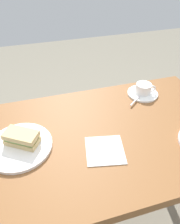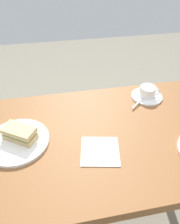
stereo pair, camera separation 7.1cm
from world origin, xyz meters
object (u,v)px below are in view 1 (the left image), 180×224
Objects in this scene: dining_table at (91,149)px; coffee_cup at (144,88)px; spoon at (137,99)px; napkin at (105,150)px; coffee_saucer at (142,93)px; sandwich_plate at (20,146)px; sandwich_front at (22,138)px.

coffee_cup reaches higher than dining_table.
spoon is (-0.30, -0.18, 0.09)m from dining_table.
coffee_cup is 0.70× the size of napkin.
napkin is at bearing 108.24° from dining_table.
coffee_saucer reaches higher than napkin.
sandwich_plate is 0.04m from sandwich_front.
coffee_cup is at bearing 161.71° from coffee_saucer.
dining_table is at bearing -71.76° from napkin.
sandwich_front reaches higher than coffee_saucer.
sandwich_front is 0.67m from coffee_cup.
coffee_cup is 1.23× the size of spoon.
napkin is (0.33, 0.32, -0.00)m from coffee_saucer.
sandwich_front is 1.43× the size of coffee_cup.
spoon is at bearing 38.39° from coffee_saucer.
spoon reaches higher than dining_table.
spoon is 0.56× the size of napkin.
coffee_cup is 0.46m from napkin.
dining_table is 8.57× the size of napkin.
dining_table is 12.32× the size of coffee_cup.
napkin is at bearing 45.23° from spoon.
dining_table is 7.92× the size of coffee_saucer.
sandwich_front is at bearing 17.07° from coffee_saucer.
dining_table is 0.31m from sandwich_front.
spoon is at bearing 37.42° from coffee_cup.
napkin is at bearing 44.09° from coffee_saucer.
spoon is 0.38m from napkin.
spoon is at bearing -134.77° from napkin.
coffee_cup is (-0.65, -0.20, 0.03)m from sandwich_plate.
napkin reaches higher than dining_table.
sandwich_plate is 1.75× the size of napkin.
coffee_cup reaches higher than napkin.
sandwich_plate reaches higher than coffee_saucer.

